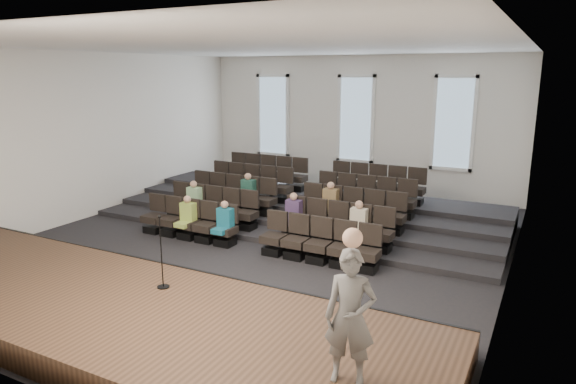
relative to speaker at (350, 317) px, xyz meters
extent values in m
plane|color=black|center=(-4.56, 5.47, -1.39)|extent=(14.00, 14.00, 0.00)
cube|color=white|center=(-4.56, 5.47, 3.62)|extent=(12.00, 14.00, 0.02)
cube|color=white|center=(-4.56, 12.49, 1.11)|extent=(12.00, 0.04, 5.00)
cube|color=white|center=(-10.58, 5.47, 1.11)|extent=(0.04, 14.00, 5.00)
cube|color=white|center=(1.46, 5.47, 1.11)|extent=(0.04, 14.00, 5.00)
cube|color=#472F1E|center=(-4.56, 0.37, -1.14)|extent=(11.80, 3.60, 0.50)
cube|color=black|center=(-4.56, 2.14, -1.14)|extent=(11.80, 0.06, 0.52)
cube|color=black|center=(-4.56, 7.79, -1.32)|extent=(11.80, 4.80, 0.15)
cube|color=black|center=(-4.56, 8.32, -1.24)|extent=(11.80, 3.75, 0.30)
cube|color=black|center=(-4.56, 8.84, -1.17)|extent=(11.80, 2.70, 0.45)
cube|color=black|center=(-4.56, 9.37, -1.09)|extent=(11.80, 1.65, 0.60)
cube|color=black|center=(-7.68, 4.87, -1.29)|extent=(0.47, 0.43, 0.20)
cube|color=black|center=(-7.68, 4.87, -0.98)|extent=(0.55, 0.50, 0.19)
cube|color=black|center=(-7.68, 5.08, -0.57)|extent=(0.55, 0.08, 0.50)
cube|color=black|center=(-7.08, 4.87, -1.29)|extent=(0.47, 0.43, 0.20)
cube|color=black|center=(-7.08, 4.87, -0.98)|extent=(0.55, 0.50, 0.19)
cube|color=black|center=(-7.08, 5.08, -0.57)|extent=(0.55, 0.08, 0.50)
cube|color=black|center=(-6.48, 4.87, -1.29)|extent=(0.47, 0.43, 0.20)
cube|color=black|center=(-6.48, 4.87, -0.98)|extent=(0.55, 0.50, 0.19)
cube|color=black|center=(-6.48, 5.08, -0.57)|extent=(0.55, 0.08, 0.50)
cube|color=black|center=(-5.88, 4.87, -1.29)|extent=(0.47, 0.43, 0.20)
cube|color=black|center=(-5.88, 4.87, -0.98)|extent=(0.55, 0.50, 0.19)
cube|color=black|center=(-5.88, 5.08, -0.57)|extent=(0.55, 0.08, 0.50)
cube|color=black|center=(-5.28, 4.87, -1.29)|extent=(0.47, 0.43, 0.20)
cube|color=black|center=(-5.28, 4.87, -0.98)|extent=(0.55, 0.50, 0.19)
cube|color=black|center=(-5.28, 5.08, -0.57)|extent=(0.55, 0.08, 0.50)
cube|color=black|center=(-3.83, 4.87, -1.29)|extent=(0.47, 0.43, 0.20)
cube|color=black|center=(-3.83, 4.87, -0.98)|extent=(0.55, 0.50, 0.19)
cube|color=black|center=(-3.83, 5.08, -0.57)|extent=(0.55, 0.08, 0.50)
cube|color=black|center=(-3.23, 4.87, -1.29)|extent=(0.47, 0.43, 0.20)
cube|color=black|center=(-3.23, 4.87, -0.98)|extent=(0.55, 0.50, 0.19)
cube|color=black|center=(-3.23, 5.08, -0.57)|extent=(0.55, 0.08, 0.50)
cube|color=black|center=(-2.63, 4.87, -1.29)|extent=(0.47, 0.43, 0.20)
cube|color=black|center=(-2.63, 4.87, -0.98)|extent=(0.55, 0.50, 0.19)
cube|color=black|center=(-2.63, 5.08, -0.57)|extent=(0.55, 0.08, 0.50)
cube|color=black|center=(-2.03, 4.87, -1.29)|extent=(0.47, 0.43, 0.20)
cube|color=black|center=(-2.03, 4.87, -0.98)|extent=(0.55, 0.50, 0.19)
cube|color=black|center=(-2.03, 5.08, -0.57)|extent=(0.55, 0.08, 0.50)
cube|color=black|center=(-1.43, 4.87, -1.29)|extent=(0.47, 0.43, 0.20)
cube|color=black|center=(-1.43, 4.87, -0.98)|extent=(0.55, 0.50, 0.19)
cube|color=black|center=(-1.43, 5.08, -0.57)|extent=(0.55, 0.08, 0.50)
cube|color=black|center=(-7.68, 5.92, -1.14)|extent=(0.47, 0.43, 0.20)
cube|color=black|center=(-7.68, 5.92, -0.83)|extent=(0.55, 0.50, 0.19)
cube|color=black|center=(-7.68, 6.13, -0.42)|extent=(0.55, 0.08, 0.50)
cube|color=black|center=(-7.08, 5.92, -1.14)|extent=(0.47, 0.43, 0.20)
cube|color=black|center=(-7.08, 5.92, -0.83)|extent=(0.55, 0.50, 0.19)
cube|color=black|center=(-7.08, 6.13, -0.42)|extent=(0.55, 0.08, 0.50)
cube|color=black|center=(-6.48, 5.92, -1.14)|extent=(0.47, 0.43, 0.20)
cube|color=black|center=(-6.48, 5.92, -0.83)|extent=(0.55, 0.50, 0.19)
cube|color=black|center=(-6.48, 6.13, -0.42)|extent=(0.55, 0.08, 0.50)
cube|color=black|center=(-5.88, 5.92, -1.14)|extent=(0.47, 0.43, 0.20)
cube|color=black|center=(-5.88, 5.92, -0.83)|extent=(0.55, 0.50, 0.19)
cube|color=black|center=(-5.88, 6.13, -0.42)|extent=(0.55, 0.08, 0.50)
cube|color=black|center=(-5.28, 5.92, -1.14)|extent=(0.47, 0.43, 0.20)
cube|color=black|center=(-5.28, 5.92, -0.83)|extent=(0.55, 0.50, 0.19)
cube|color=black|center=(-5.28, 6.13, -0.42)|extent=(0.55, 0.08, 0.50)
cube|color=black|center=(-3.83, 5.92, -1.14)|extent=(0.47, 0.43, 0.20)
cube|color=black|center=(-3.83, 5.92, -0.83)|extent=(0.55, 0.50, 0.19)
cube|color=black|center=(-3.83, 6.13, -0.42)|extent=(0.55, 0.08, 0.50)
cube|color=black|center=(-3.23, 5.92, -1.14)|extent=(0.47, 0.43, 0.20)
cube|color=black|center=(-3.23, 5.92, -0.83)|extent=(0.55, 0.50, 0.19)
cube|color=black|center=(-3.23, 6.13, -0.42)|extent=(0.55, 0.08, 0.50)
cube|color=black|center=(-2.63, 5.92, -1.14)|extent=(0.47, 0.43, 0.20)
cube|color=black|center=(-2.63, 5.92, -0.83)|extent=(0.55, 0.50, 0.19)
cube|color=black|center=(-2.63, 6.13, -0.42)|extent=(0.55, 0.08, 0.50)
cube|color=black|center=(-2.03, 5.92, -1.14)|extent=(0.47, 0.43, 0.20)
cube|color=black|center=(-2.03, 5.92, -0.83)|extent=(0.55, 0.50, 0.19)
cube|color=black|center=(-2.03, 6.13, -0.42)|extent=(0.55, 0.08, 0.50)
cube|color=black|center=(-1.43, 5.92, -1.14)|extent=(0.47, 0.43, 0.20)
cube|color=black|center=(-1.43, 5.92, -0.83)|extent=(0.55, 0.50, 0.19)
cube|color=black|center=(-1.43, 6.13, -0.42)|extent=(0.55, 0.08, 0.50)
cube|color=black|center=(-7.68, 6.97, -0.99)|extent=(0.47, 0.42, 0.20)
cube|color=black|center=(-7.68, 6.97, -0.68)|extent=(0.55, 0.50, 0.19)
cube|color=black|center=(-7.68, 7.18, -0.27)|extent=(0.55, 0.08, 0.50)
cube|color=black|center=(-7.08, 6.97, -0.99)|extent=(0.47, 0.42, 0.20)
cube|color=black|center=(-7.08, 6.97, -0.68)|extent=(0.55, 0.50, 0.19)
cube|color=black|center=(-7.08, 7.18, -0.27)|extent=(0.55, 0.08, 0.50)
cube|color=black|center=(-6.48, 6.97, -0.99)|extent=(0.47, 0.42, 0.20)
cube|color=black|center=(-6.48, 6.97, -0.68)|extent=(0.55, 0.50, 0.19)
cube|color=black|center=(-6.48, 7.18, -0.27)|extent=(0.55, 0.08, 0.50)
cube|color=black|center=(-5.88, 6.97, -0.99)|extent=(0.47, 0.42, 0.20)
cube|color=black|center=(-5.88, 6.97, -0.68)|extent=(0.55, 0.50, 0.19)
cube|color=black|center=(-5.88, 7.18, -0.27)|extent=(0.55, 0.08, 0.50)
cube|color=black|center=(-5.28, 6.97, -0.99)|extent=(0.47, 0.42, 0.20)
cube|color=black|center=(-5.28, 6.97, -0.68)|extent=(0.55, 0.50, 0.19)
cube|color=black|center=(-5.28, 7.18, -0.27)|extent=(0.55, 0.08, 0.50)
cube|color=black|center=(-3.83, 6.97, -0.99)|extent=(0.47, 0.42, 0.20)
cube|color=black|center=(-3.83, 6.97, -0.68)|extent=(0.55, 0.50, 0.19)
cube|color=black|center=(-3.83, 7.18, -0.27)|extent=(0.55, 0.08, 0.50)
cube|color=black|center=(-3.23, 6.97, -0.99)|extent=(0.47, 0.42, 0.20)
cube|color=black|center=(-3.23, 6.97, -0.68)|extent=(0.55, 0.50, 0.19)
cube|color=black|center=(-3.23, 7.18, -0.27)|extent=(0.55, 0.08, 0.50)
cube|color=black|center=(-2.63, 6.97, -0.99)|extent=(0.47, 0.42, 0.20)
cube|color=black|center=(-2.63, 6.97, -0.68)|extent=(0.55, 0.50, 0.19)
cube|color=black|center=(-2.63, 7.18, -0.27)|extent=(0.55, 0.08, 0.50)
cube|color=black|center=(-2.03, 6.97, -0.99)|extent=(0.47, 0.42, 0.20)
cube|color=black|center=(-2.03, 6.97, -0.68)|extent=(0.55, 0.50, 0.19)
cube|color=black|center=(-2.03, 7.18, -0.27)|extent=(0.55, 0.08, 0.50)
cube|color=black|center=(-1.43, 6.97, -0.99)|extent=(0.47, 0.42, 0.20)
cube|color=black|center=(-1.43, 6.97, -0.68)|extent=(0.55, 0.50, 0.19)
cube|color=black|center=(-1.43, 7.18, -0.27)|extent=(0.55, 0.08, 0.50)
cube|color=black|center=(-7.68, 8.02, -0.84)|extent=(0.47, 0.42, 0.20)
cube|color=black|center=(-7.68, 8.02, -0.53)|extent=(0.55, 0.50, 0.19)
cube|color=black|center=(-7.68, 8.23, -0.12)|extent=(0.55, 0.08, 0.50)
cube|color=black|center=(-7.08, 8.02, -0.84)|extent=(0.47, 0.42, 0.20)
cube|color=black|center=(-7.08, 8.02, -0.53)|extent=(0.55, 0.50, 0.19)
cube|color=black|center=(-7.08, 8.23, -0.12)|extent=(0.55, 0.08, 0.50)
cube|color=black|center=(-6.48, 8.02, -0.84)|extent=(0.47, 0.42, 0.20)
cube|color=black|center=(-6.48, 8.02, -0.53)|extent=(0.55, 0.50, 0.19)
cube|color=black|center=(-6.48, 8.23, -0.12)|extent=(0.55, 0.08, 0.50)
cube|color=black|center=(-5.88, 8.02, -0.84)|extent=(0.47, 0.42, 0.20)
cube|color=black|center=(-5.88, 8.02, -0.53)|extent=(0.55, 0.50, 0.19)
cube|color=black|center=(-5.88, 8.23, -0.12)|extent=(0.55, 0.08, 0.50)
cube|color=black|center=(-5.28, 8.02, -0.84)|extent=(0.47, 0.42, 0.20)
cube|color=black|center=(-5.28, 8.02, -0.53)|extent=(0.55, 0.50, 0.19)
cube|color=black|center=(-5.28, 8.23, -0.12)|extent=(0.55, 0.08, 0.50)
cube|color=black|center=(-3.83, 8.02, -0.84)|extent=(0.47, 0.42, 0.20)
cube|color=black|center=(-3.83, 8.02, -0.53)|extent=(0.55, 0.50, 0.19)
cube|color=black|center=(-3.83, 8.23, -0.12)|extent=(0.55, 0.08, 0.50)
cube|color=black|center=(-3.23, 8.02, -0.84)|extent=(0.47, 0.42, 0.20)
cube|color=black|center=(-3.23, 8.02, -0.53)|extent=(0.55, 0.50, 0.19)
cube|color=black|center=(-3.23, 8.23, -0.12)|extent=(0.55, 0.08, 0.50)
cube|color=black|center=(-2.63, 8.02, -0.84)|extent=(0.47, 0.42, 0.20)
cube|color=black|center=(-2.63, 8.02, -0.53)|extent=(0.55, 0.50, 0.19)
cube|color=black|center=(-2.63, 8.23, -0.12)|extent=(0.55, 0.08, 0.50)
cube|color=black|center=(-2.03, 8.02, -0.84)|extent=(0.47, 0.42, 0.20)
cube|color=black|center=(-2.03, 8.02, -0.53)|extent=(0.55, 0.50, 0.19)
cube|color=black|center=(-2.03, 8.23, -0.12)|extent=(0.55, 0.08, 0.50)
cube|color=black|center=(-1.43, 8.02, -0.84)|extent=(0.47, 0.42, 0.20)
cube|color=black|center=(-1.43, 8.02, -0.53)|extent=(0.55, 0.50, 0.19)
cube|color=black|center=(-1.43, 8.23, -0.12)|extent=(0.55, 0.08, 0.50)
cube|color=black|center=(-7.68, 9.07, -0.69)|extent=(0.47, 0.42, 0.20)
cube|color=black|center=(-7.68, 9.07, -0.38)|extent=(0.55, 0.50, 0.19)
cube|color=black|center=(-7.68, 9.28, 0.03)|extent=(0.55, 0.08, 0.50)
cube|color=black|center=(-7.08, 9.07, -0.69)|extent=(0.47, 0.42, 0.20)
cube|color=black|center=(-7.08, 9.07, -0.38)|extent=(0.55, 0.50, 0.19)
cube|color=black|center=(-7.08, 9.28, 0.03)|extent=(0.55, 0.08, 0.50)
cube|color=black|center=(-6.48, 9.07, -0.69)|extent=(0.47, 0.42, 0.20)
cube|color=black|center=(-6.48, 9.07, -0.38)|extent=(0.55, 0.50, 0.19)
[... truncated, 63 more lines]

